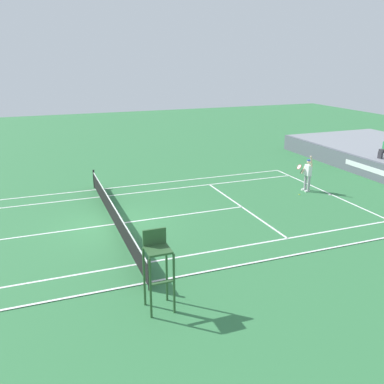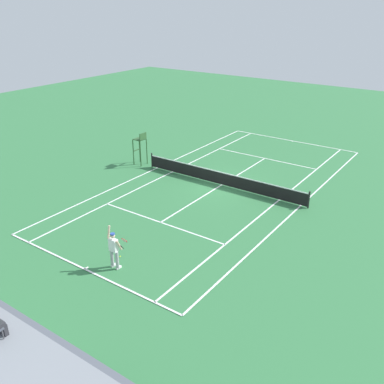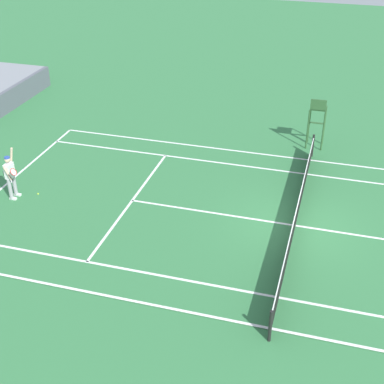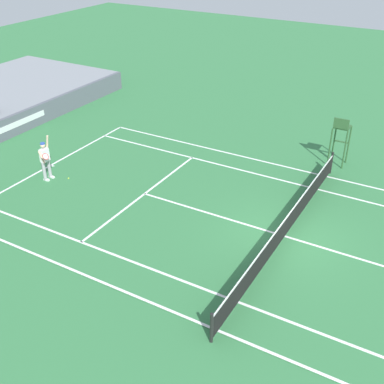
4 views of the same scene
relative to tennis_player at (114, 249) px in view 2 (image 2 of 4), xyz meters
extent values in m
plane|color=#337542|center=(1.07, -11.00, -0.99)|extent=(80.00, 80.00, 0.00)
cube|color=#337542|center=(1.07, -11.00, -0.98)|extent=(10.98, 23.78, 0.02)
cube|color=white|center=(1.07, 0.89, -0.97)|extent=(10.98, 0.10, 0.01)
cube|color=white|center=(1.07, -22.89, -0.97)|extent=(10.98, 0.10, 0.01)
cube|color=white|center=(-4.42, -11.00, -0.97)|extent=(0.10, 23.78, 0.01)
cube|color=white|center=(6.56, -11.00, -0.97)|extent=(0.10, 23.78, 0.01)
cube|color=white|center=(-3.04, -11.00, -0.97)|extent=(0.10, 23.78, 0.01)
cube|color=white|center=(5.18, -11.00, -0.97)|extent=(0.10, 23.78, 0.01)
cube|color=white|center=(1.07, -4.60, -0.97)|extent=(8.22, 0.10, 0.01)
cube|color=white|center=(1.07, -17.40, -0.97)|extent=(8.22, 0.10, 0.01)
cube|color=white|center=(1.07, -11.00, -0.97)|extent=(0.10, 12.80, 0.01)
cube|color=white|center=(1.07, 0.79, -0.97)|extent=(0.10, 0.20, 0.01)
cube|color=white|center=(1.07, -22.79, -0.97)|extent=(0.10, 0.20, 0.01)
cylinder|color=black|center=(-4.87, -11.00, -0.46)|extent=(0.10, 0.10, 1.07)
cylinder|color=black|center=(7.01, -11.00, -0.46)|extent=(0.10, 0.10, 1.07)
cube|color=black|center=(1.07, -11.00, -0.51)|extent=(11.78, 0.02, 0.84)
cube|color=white|center=(1.07, -11.00, -0.09)|extent=(11.78, 0.03, 0.06)
cylinder|color=#4C4C51|center=(-1.17, 6.21, 0.34)|extent=(0.04, 0.04, 0.38)
cube|color=#2D2D33|center=(-0.99, 6.06, 0.37)|extent=(0.30, 0.14, 0.44)
cylinder|color=#9E9EA3|center=(0.17, 0.01, -0.53)|extent=(0.15, 0.15, 0.92)
cylinder|color=#9E9EA3|center=(-0.15, 0.02, -0.53)|extent=(0.15, 0.15, 0.92)
cube|color=white|center=(0.17, -0.05, -0.94)|extent=(0.12, 0.28, 0.10)
cube|color=white|center=(-0.15, -0.04, -0.94)|extent=(0.12, 0.28, 0.10)
cube|color=white|center=(0.01, 0.02, 0.23)|extent=(0.40, 0.24, 0.60)
sphere|color=beige|center=(0.01, 0.02, 0.70)|extent=(0.22, 0.22, 0.22)
cylinder|color=#2D4CA8|center=(0.01, 0.02, 0.79)|extent=(0.21, 0.21, 0.06)
cylinder|color=beige|center=(0.27, -0.02, 0.79)|extent=(0.09, 0.21, 0.61)
cylinder|color=beige|center=(-0.25, -0.08, 0.25)|extent=(0.09, 0.33, 0.56)
cylinder|color=black|center=(-0.30, -0.20, 0.12)|extent=(0.04, 0.19, 0.25)
torus|color=red|center=(-0.30, -0.38, 0.38)|extent=(0.31, 0.20, 0.26)
cylinder|color=silver|center=(-0.30, -0.38, 0.38)|extent=(0.27, 0.16, 0.22)
sphere|color=#D1E533|center=(0.47, -0.78, -0.96)|extent=(0.07, 0.07, 0.07)
cylinder|color=#2D562D|center=(8.47, -10.65, -0.04)|extent=(0.07, 0.07, 1.90)
cylinder|color=#2D562D|center=(8.47, -11.35, -0.04)|extent=(0.07, 0.07, 1.90)
cylinder|color=#2D562D|center=(7.77, -10.65, -0.04)|extent=(0.07, 0.07, 1.90)
cylinder|color=#2D562D|center=(7.77, -11.35, -0.04)|extent=(0.07, 0.07, 1.90)
cube|color=#2D562D|center=(8.12, -11.00, 0.94)|extent=(0.70, 0.70, 0.06)
cube|color=#2D562D|center=(7.77, -11.00, 1.21)|extent=(0.06, 0.70, 0.48)
cube|color=#2D562D|center=(8.44, -11.00, 0.05)|extent=(0.10, 0.70, 0.04)
camera|label=1|loc=(18.61, -13.96, 6.18)|focal=39.20mm
camera|label=2|loc=(-12.35, 11.56, 10.17)|focal=40.36mm
camera|label=3|loc=(-16.27, -12.07, 10.36)|focal=52.04mm
camera|label=4|loc=(-13.70, -15.43, 9.62)|focal=45.53mm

